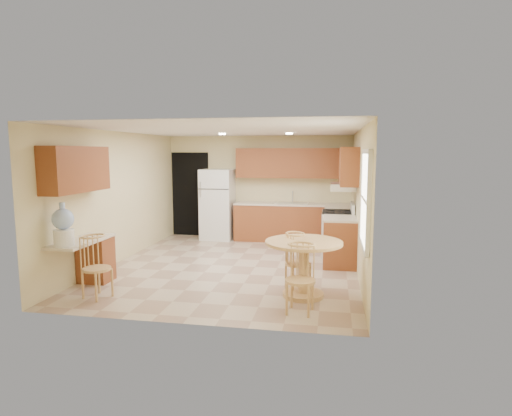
% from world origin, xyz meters
% --- Properties ---
extents(floor, '(5.50, 5.50, 0.00)m').
position_xyz_m(floor, '(0.00, 0.00, 0.00)').
color(floor, tan).
rests_on(floor, ground).
extents(ceiling, '(4.50, 5.50, 0.02)m').
position_xyz_m(ceiling, '(0.00, 0.00, 2.50)').
color(ceiling, white).
rests_on(ceiling, wall_back).
extents(wall_back, '(4.50, 0.02, 2.50)m').
position_xyz_m(wall_back, '(0.00, 2.75, 1.25)').
color(wall_back, beige).
rests_on(wall_back, floor).
extents(wall_front, '(4.50, 0.02, 2.50)m').
position_xyz_m(wall_front, '(0.00, -2.75, 1.25)').
color(wall_front, beige).
rests_on(wall_front, floor).
extents(wall_left, '(0.02, 5.50, 2.50)m').
position_xyz_m(wall_left, '(-2.25, 0.00, 1.25)').
color(wall_left, beige).
rests_on(wall_left, floor).
extents(wall_right, '(0.02, 5.50, 2.50)m').
position_xyz_m(wall_right, '(2.25, 0.00, 1.25)').
color(wall_right, beige).
rests_on(wall_right, floor).
extents(doorway, '(0.90, 0.02, 2.10)m').
position_xyz_m(doorway, '(-1.75, 2.73, 1.05)').
color(doorway, black).
rests_on(doorway, floor).
extents(base_cab_back, '(2.75, 0.60, 0.87)m').
position_xyz_m(base_cab_back, '(0.88, 2.45, 0.43)').
color(base_cab_back, brown).
rests_on(base_cab_back, floor).
extents(counter_back, '(2.75, 0.63, 0.04)m').
position_xyz_m(counter_back, '(0.88, 2.45, 0.89)').
color(counter_back, beige).
rests_on(counter_back, base_cab_back).
extents(base_cab_right_a, '(0.60, 0.59, 0.87)m').
position_xyz_m(base_cab_right_a, '(1.95, 1.85, 0.43)').
color(base_cab_right_a, brown).
rests_on(base_cab_right_a, floor).
extents(counter_right_a, '(0.63, 0.59, 0.04)m').
position_xyz_m(counter_right_a, '(1.95, 1.85, 0.89)').
color(counter_right_a, beige).
rests_on(counter_right_a, base_cab_right_a).
extents(base_cab_right_b, '(0.60, 0.80, 0.87)m').
position_xyz_m(base_cab_right_b, '(1.95, 0.40, 0.43)').
color(base_cab_right_b, brown).
rests_on(base_cab_right_b, floor).
extents(counter_right_b, '(0.63, 0.80, 0.04)m').
position_xyz_m(counter_right_b, '(1.95, 0.40, 0.89)').
color(counter_right_b, beige).
rests_on(counter_right_b, base_cab_right_b).
extents(upper_cab_back, '(2.75, 0.33, 0.70)m').
position_xyz_m(upper_cab_back, '(0.88, 2.58, 1.85)').
color(upper_cab_back, brown).
rests_on(upper_cab_back, wall_back).
extents(upper_cab_right, '(0.33, 2.42, 0.70)m').
position_xyz_m(upper_cab_right, '(2.08, 1.21, 1.85)').
color(upper_cab_right, brown).
rests_on(upper_cab_right, wall_right).
extents(upper_cab_left, '(0.33, 1.40, 0.70)m').
position_xyz_m(upper_cab_left, '(-2.08, -1.60, 1.85)').
color(upper_cab_left, brown).
rests_on(upper_cab_left, wall_left).
extents(sink, '(0.78, 0.44, 0.01)m').
position_xyz_m(sink, '(0.85, 2.45, 0.91)').
color(sink, silver).
rests_on(sink, counter_back).
extents(range_hood, '(0.50, 0.76, 0.14)m').
position_xyz_m(range_hood, '(2.00, 1.18, 1.42)').
color(range_hood, silver).
rests_on(range_hood, upper_cab_right).
extents(desk_pedestal, '(0.48, 0.42, 0.72)m').
position_xyz_m(desk_pedestal, '(-2.00, -1.32, 0.36)').
color(desk_pedestal, brown).
rests_on(desk_pedestal, floor).
extents(desk_top, '(0.50, 1.20, 0.04)m').
position_xyz_m(desk_top, '(-2.00, -1.70, 0.75)').
color(desk_top, beige).
rests_on(desk_top, desk_pedestal).
extents(window, '(0.06, 1.12, 1.30)m').
position_xyz_m(window, '(2.23, -1.85, 1.50)').
color(window, white).
rests_on(window, wall_right).
extents(can_light_a, '(0.14, 0.14, 0.02)m').
position_xyz_m(can_light_a, '(-0.50, 1.20, 2.48)').
color(can_light_a, white).
rests_on(can_light_a, ceiling).
extents(can_light_b, '(0.14, 0.14, 0.02)m').
position_xyz_m(can_light_b, '(0.90, 1.20, 2.48)').
color(can_light_b, white).
rests_on(can_light_b, ceiling).
extents(refrigerator, '(0.75, 0.73, 1.70)m').
position_xyz_m(refrigerator, '(-0.95, 2.40, 0.85)').
color(refrigerator, white).
rests_on(refrigerator, floor).
extents(stove, '(0.65, 0.76, 1.09)m').
position_xyz_m(stove, '(1.92, 1.18, 0.47)').
color(stove, white).
rests_on(stove, floor).
extents(dining_table, '(1.12, 1.12, 0.83)m').
position_xyz_m(dining_table, '(1.40, -1.47, 0.54)').
color(dining_table, tan).
rests_on(dining_table, floor).
extents(chair_table_a, '(0.39, 0.50, 0.89)m').
position_xyz_m(chair_table_a, '(1.30, -1.30, 0.54)').
color(chair_table_a, tan).
rests_on(chair_table_a, floor).
extents(chair_table_b, '(0.40, 0.41, 0.91)m').
position_xyz_m(chair_table_b, '(1.40, -2.20, 0.56)').
color(chair_table_b, tan).
rests_on(chair_table_b, floor).
extents(chair_desk, '(0.40, 0.52, 0.91)m').
position_xyz_m(chair_desk, '(-1.55, -2.14, 0.55)').
color(chair_desk, tan).
rests_on(chair_desk, floor).
extents(water_crock, '(0.30, 0.30, 0.63)m').
position_xyz_m(water_crock, '(-2.00, -2.12, 1.05)').
color(water_crock, white).
rests_on(water_crock, desk_top).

